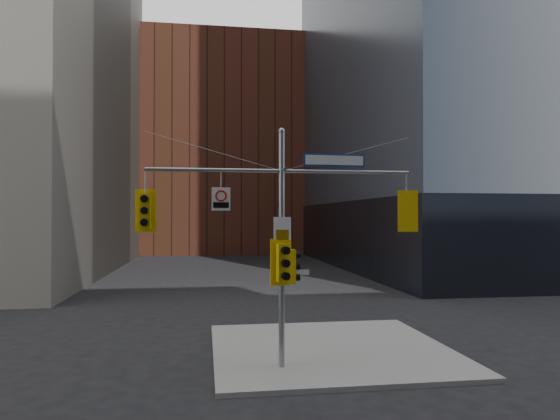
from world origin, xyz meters
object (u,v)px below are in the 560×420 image
object	(u,v)px
traffic_light_east_arm	(407,211)
traffic_light_pole_front	(283,263)
traffic_light_west_arm	(145,211)
regulatory_sign_arm	(221,198)
signal_assembly	(282,224)
street_sign_blade	(334,160)
traffic_light_pole_side	(292,266)

from	to	relation	value
traffic_light_east_arm	traffic_light_pole_front	distance (m)	4.23
traffic_light_west_arm	regulatory_sign_arm	size ratio (longest dim) A/B	1.82
signal_assembly	traffic_light_pole_front	world-z (taller)	signal_assembly
traffic_light_pole_front	regulatory_sign_arm	size ratio (longest dim) A/B	2.03
street_sign_blade	regulatory_sign_arm	xyz separation A→B (m)	(-3.44, -0.02, -1.18)
traffic_light_pole_side	regulatory_sign_arm	size ratio (longest dim) A/B	1.48
traffic_light_pole_side	regulatory_sign_arm	distance (m)	2.95
signal_assembly	traffic_light_pole_side	bearing A→B (deg)	1.95
traffic_light_pole_front	traffic_light_pole_side	bearing A→B (deg)	28.30
traffic_light_west_arm	regulatory_sign_arm	bearing A→B (deg)	-0.85
traffic_light_pole_side	regulatory_sign_arm	world-z (taller)	regulatory_sign_arm
signal_assembly	traffic_light_east_arm	bearing A→B (deg)	0.01
signal_assembly	traffic_light_pole_side	size ratio (longest dim) A/B	7.92
traffic_light_pole_side	regulatory_sign_arm	bearing A→B (deg)	85.54
traffic_light_west_arm	traffic_light_east_arm	bearing A→B (deg)	-0.06
traffic_light_west_arm	traffic_light_pole_side	world-z (taller)	traffic_light_west_arm
traffic_light_pole_side	traffic_light_pole_front	bearing A→B (deg)	125.29
traffic_light_east_arm	signal_assembly	bearing A→B (deg)	9.81
traffic_light_west_arm	traffic_light_pole_front	distance (m)	4.28
traffic_light_pole_side	traffic_light_pole_front	xyz separation A→B (m)	(-0.32, -0.28, 0.14)
traffic_light_west_arm	street_sign_blade	world-z (taller)	street_sign_blade
traffic_light_pole_front	street_sign_blade	size ratio (longest dim) A/B	0.71
traffic_light_east_arm	street_sign_blade	size ratio (longest dim) A/B	0.66
traffic_light_west_arm	traffic_light_east_arm	size ratio (longest dim) A/B	0.97
traffic_light_east_arm	traffic_light_pole_side	world-z (taller)	traffic_light_east_arm
traffic_light_east_arm	regulatory_sign_arm	world-z (taller)	regulatory_sign_arm
signal_assembly	traffic_light_east_arm	size ratio (longest dim) A/B	6.24
traffic_light_west_arm	street_sign_blade	xyz separation A→B (m)	(5.62, -0.01, 1.55)
traffic_light_pole_side	street_sign_blade	distance (m)	3.47
signal_assembly	traffic_light_east_arm	distance (m)	3.96
traffic_light_pole_side	traffic_light_east_arm	bearing A→B (deg)	-95.46
traffic_light_west_arm	traffic_light_pole_side	bearing A→B (deg)	0.00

